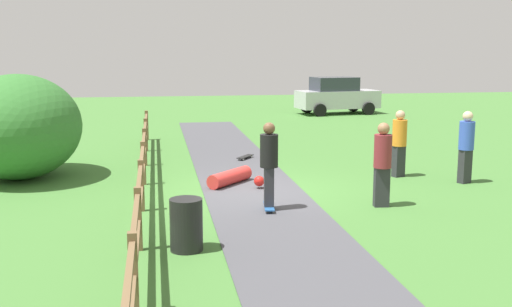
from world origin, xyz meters
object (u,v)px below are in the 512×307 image
Objects in this scene: skateboard_loose at (245,157)px; parked_car_silver at (337,96)px; bystander_blue at (466,143)px; skater_riding at (269,161)px; bush_large at (19,127)px; bystander_maroon at (383,160)px; skater_fallen at (232,178)px; bystander_orange at (399,140)px; trash_bin at (186,225)px.

skateboard_loose is 14.02m from parked_car_silver.
bystander_blue is 16.60m from parked_car_silver.
bush_large is at bearing 143.86° from skater_riding.
bush_large reaches higher than skateboard_loose.
bush_large is 6.61m from skateboard_loose.
skater_riding is (5.87, -4.29, -0.31)m from bush_large.
bystander_maroon is at bearing -147.20° from bystander_blue.
skater_fallen is 1.83× the size of skateboard_loose.
parked_car_silver reaches higher than skateboard_loose.
skateboard_loose is at bearing 139.00° from bystander_orange.
trash_bin is 22.50m from parked_car_silver.
skater_fallen reaches higher than skateboard_loose.
parked_car_silver is at bearing 84.49° from bystander_blue.
skateboard_loose is 0.43× the size of bystander_orange.
parked_car_silver is at bearing 76.14° from bystander_maroon.
skater_riding is 1.32× the size of skater_fallen.
trash_bin is at bearing -106.11° from skater_fallen.
bush_large is 5.81m from skater_fallen.
skateboard_loose is 6.52m from bystander_maroon.
skateboard_loose is at bearing -118.29° from parked_car_silver.
skater_fallen is (1.39, 4.83, -0.25)m from trash_bin.
bystander_orange is at bearing 61.44° from bystander_maroon.
bystander_maroon is (2.93, -2.59, 0.82)m from skater_fallen.
trash_bin is 3.04m from skater_riding.
parked_car_silver is (8.87, 20.67, 0.51)m from trash_bin.
parked_car_silver reaches higher than bystander_blue.
bystander_maroon reaches higher than skateboard_loose.
skater_fallen is (5.40, -1.79, -1.17)m from bush_large.
bystander_orange is 15.79m from parked_car_silver.
skater_riding is (1.86, 2.33, 0.61)m from trash_bin.
bush_large is 10.04m from bystander_orange.
skateboard_loose is at bearing 76.45° from skater_fallen.
bystander_blue is at bearing -12.34° from bush_large.
skater_fallen is 0.79× the size of bystander_orange.
skater_fallen is at bearing 100.56° from skater_riding.
skater_fallen is 0.76× the size of bystander_blue.
trash_bin is 0.64× the size of skater_fallen.
trash_bin is at bearing -138.92° from bystander_orange.
bush_large is 2.07× the size of skater_riding.
parked_car_silver is (4.55, 18.43, -0.06)m from bystander_maroon.
parked_car_silver is (12.88, 14.06, -0.41)m from bush_large.
bush_large is 11.56m from bystander_blue.
bystander_orange reaches higher than skateboard_loose.
trash_bin is at bearing -113.23° from parked_car_silver.
bush_large is 2.16× the size of bystander_orange.
bush_large is 7.79m from trash_bin.
parked_car_silver is at bearing 69.08° from skater_riding.
trash_bin reaches higher than skateboard_loose.
skater_riding is at bearing 51.37° from trash_bin.
bystander_maroon is (-2.95, -1.90, -0.00)m from bystander_blue.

